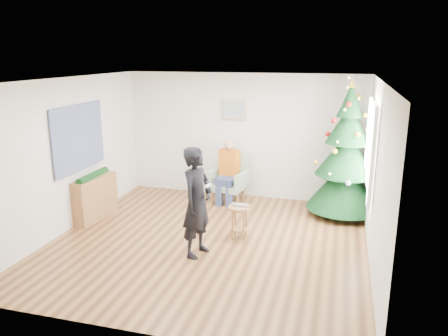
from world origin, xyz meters
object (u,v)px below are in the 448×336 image
(christmas_tree, at_px, (347,156))
(stool, at_px, (239,222))
(armchair, at_px, (229,184))
(standing_man, at_px, (197,202))
(console, at_px, (95,198))

(christmas_tree, bearing_deg, stool, -135.31)
(stool, height_order, armchair, armchair)
(standing_man, distance_m, console, 2.52)
(stool, distance_m, console, 2.79)
(christmas_tree, distance_m, stool, 2.47)
(armchair, bearing_deg, console, -130.84)
(standing_man, height_order, console, standing_man)
(stool, xyz_separation_m, console, (-2.79, 0.18, 0.11))
(armchair, distance_m, standing_man, 2.58)
(standing_man, relative_size, console, 1.68)
(stool, relative_size, armchair, 0.57)
(armchair, bearing_deg, stool, -58.34)
(armchair, height_order, standing_man, standing_man)
(stool, xyz_separation_m, armchair, (-0.65, 1.80, 0.07))
(stool, bearing_deg, standing_man, -123.20)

